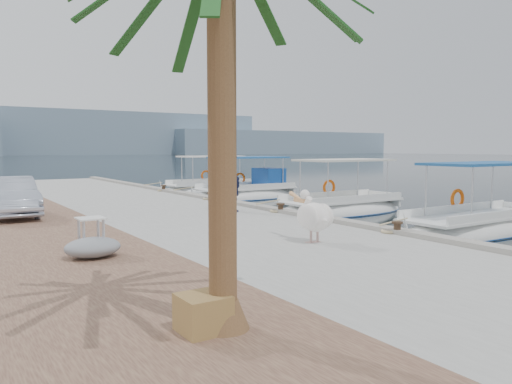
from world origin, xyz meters
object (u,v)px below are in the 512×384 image
pelican (314,216)px  parked_car (12,197)px  fishing_caique_b (478,230)px  fishing_caique_d (248,195)px  fisherman (233,182)px  fishing_caique_c (341,211)px  fishing_caique_e (209,191)px

pelican → parked_car: (-5.21, 8.69, 0.01)m
fishing_caique_b → parked_car: size_ratio=1.86×
pelican → fishing_caique_b: bearing=2.4°
fishing_caique_d → fisherman: bearing=-125.4°
parked_car → fishing_caique_b: bearing=-33.8°
pelican → fisherman: size_ratio=0.77×
fishing_caique_b → fishing_caique_d: bearing=90.7°
fishing_caique_d → pelican: fishing_caique_d is taller
fishing_caique_c → fishing_caique_e: 11.29m
fishing_caique_b → fishing_caique_c: (-0.29, 5.94, 0.00)m
pelican → fishing_caique_c: bearing=43.1°
fishing_caique_e → fisherman: size_ratio=3.13×
fishing_caique_c → pelican: fishing_caique_c is taller
fishing_caique_c → fishing_caique_e: bearing=90.5°
pelican → parked_car: 10.13m
fishing_caique_e → fisherman: fisherman is taller
fishing_caique_e → pelican: bearing=-110.5°
fishing_caique_d → parked_car: bearing=-157.9°
pelican → fisherman: bearing=77.1°
fishing_caique_c → parked_car: fishing_caique_c is taller
parked_car → fishing_caique_d: bearing=23.0°
fishing_caique_e → fishing_caique_d: bearing=-86.5°
fishing_caique_b → fishing_caique_e: size_ratio=1.13×
fishing_caique_b → parked_car: 14.80m
fishing_caique_d → parked_car: 12.98m
fishing_caique_b → parked_car: bearing=145.3°
fishing_caique_c → parked_car: 12.15m
fishing_caique_e → parked_car: bearing=-143.1°
fisherman → parked_car: 7.13m
fishing_caique_b → fishing_caique_e: same height
fisherman → pelican: bearing=172.5°
fisherman → fishing_caique_d: bearing=-30.0°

